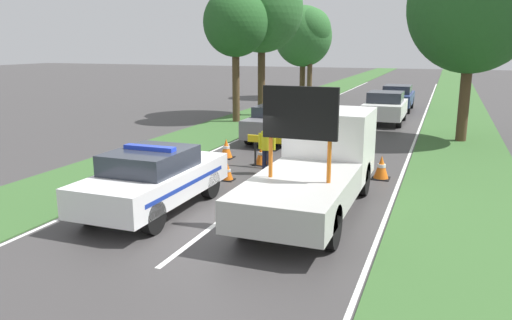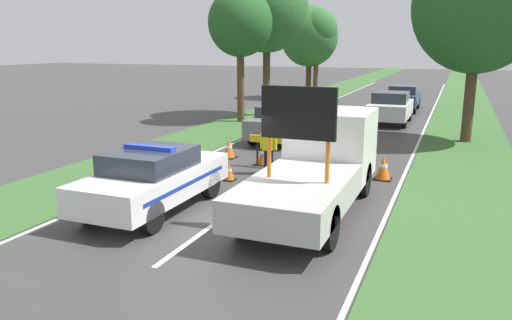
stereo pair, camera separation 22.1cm
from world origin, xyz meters
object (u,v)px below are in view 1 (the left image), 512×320
Objects in this scene: pedestrian_civilian at (296,145)px; traffic_cone_near_police at (291,153)px; police_officer at (267,145)px; queued_car_van_white at (385,107)px; roadside_tree_mid_right at (473,6)px; traffic_cone_lane_edge at (228,172)px; police_car at (154,178)px; queued_car_hatch_blue at (397,97)px; roadside_tree_mid_left at (311,30)px; roadside_tree_near_right at (235,23)px; roadside_tree_far_left at (303,36)px; roadside_tree_near_left at (262,9)px; queued_car_suv_grey at (278,122)px; road_barrier at (285,143)px; work_truck at (319,162)px; traffic_cone_behind_barrier at (381,167)px; traffic_cone_centre_front at (261,155)px; traffic_cone_near_truck at (226,149)px.

pedestrian_civilian is 2.65× the size of traffic_cone_near_police.
police_officer is 0.38× the size of queued_car_van_white.
pedestrian_civilian is at bearing -122.28° from roadside_tree_mid_right.
police_car is at bearing -99.75° from traffic_cone_lane_edge.
queued_car_hatch_blue is (0.07, 5.59, -0.01)m from queued_car_van_white.
roadside_tree_mid_left is (-6.76, 10.09, 4.20)m from queued_car_van_white.
roadside_tree_far_left is (-0.03, 12.86, -0.45)m from roadside_tree_near_right.
queued_car_suv_grey is at bearing -64.40° from roadside_tree_near_left.
roadside_tree_near_left is at bearing -76.05° from police_officer.
traffic_cone_lane_edge is at bearing -68.12° from roadside_tree_near_right.
roadside_tree_mid_left reaches higher than queued_car_van_white.
roadside_tree_far_left is (-5.58, 21.76, 3.73)m from road_barrier.
queued_car_van_white reaches higher than police_officer.
roadside_tree_far_left is (-5.44, 20.69, 4.30)m from traffic_cone_near_police.
roadside_tree_mid_left reaches higher than police_car.
traffic_cone_near_police is at bearing -67.08° from work_truck.
queued_car_suv_grey is 9.20m from roadside_tree_near_left.
traffic_cone_behind_barrier is 0.11× the size of roadside_tree_near_right.
queued_car_van_white reaches higher than traffic_cone_behind_barrier.
work_truck is at bearing -88.19° from pedestrian_civilian.
traffic_cone_centre_front is 22.40m from roadside_tree_far_left.
roadside_tree_near_right reaches higher than police_officer.
pedestrian_civilian is at bearing -65.53° from work_truck.
road_barrier is at bearing 108.43° from pedestrian_civilian.
roadside_tree_mid_right reaches higher than roadside_tree_near_right.
police_officer is 0.97× the size of pedestrian_civilian.
queued_car_van_white is 12.85m from roadside_tree_mid_left.
roadside_tree_mid_left is (-4.76, 20.29, 4.73)m from traffic_cone_near_police.
road_barrier is 1.10m from traffic_cone_centre_front.
traffic_cone_centre_front is at bearing -18.80° from traffic_cone_near_truck.
traffic_cone_lane_edge is at bearing -80.94° from roadside_tree_mid_left.
traffic_cone_centre_front is at bearing 83.50° from traffic_cone_lane_edge.
roadside_tree_mid_right is (5.83, 8.08, 4.58)m from police_officer.
work_truck is 3.89× the size of pedestrian_civilian.
traffic_cone_lane_edge is 19.10m from queued_car_hatch_blue.
police_car is 0.69× the size of roadside_tree_mid_left.
roadside_tree_mid_right reaches higher than traffic_cone_centre_front.
road_barrier is 2.38m from traffic_cone_lane_edge.
traffic_cone_behind_barrier is 13.38m from roadside_tree_near_right.
road_barrier is 0.59× the size of queued_car_suv_grey.
roadside_tree_near_left is at bearing -2.99° from queued_car_van_white.
pedestrian_civilian is 22.96m from roadside_tree_mid_left.
police_car is 16.80m from queued_car_van_white.
roadside_tree_mid_left reaches higher than traffic_cone_centre_front.
traffic_cone_lane_edge is (-3.12, 1.36, -0.87)m from work_truck.
work_truck is at bearing -43.06° from traffic_cone_near_truck.
roadside_tree_near_left reaches higher than traffic_cone_near_truck.
traffic_cone_near_truck is (-2.48, 0.79, -0.52)m from road_barrier.
roadside_tree_near_right reaches higher than traffic_cone_near_truck.
queued_car_suv_grey is 17.42m from roadside_tree_mid_left.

